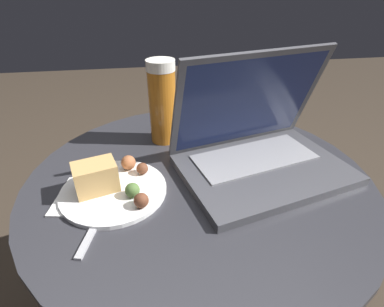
{
  "coord_description": "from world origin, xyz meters",
  "views": [
    {
      "loc": [
        -0.1,
        -0.52,
        0.94
      ],
      "look_at": [
        -0.02,
        -0.02,
        0.64
      ],
      "focal_mm": 28.0,
      "sensor_mm": 36.0,
      "label": 1
    }
  ],
  "objects": [
    {
      "name": "laptop",
      "position": [
        0.13,
        0.01,
        0.62
      ],
      "size": [
        0.4,
        0.33,
        0.25
      ],
      "color": "#47474C",
      "rests_on": "table"
    },
    {
      "name": "fork",
      "position": [
        -0.19,
        -0.08,
        0.57
      ],
      "size": [
        0.07,
        0.2,
        0.0
      ],
      "color": "#B2B2B7",
      "rests_on": "table"
    },
    {
      "name": "beer_glass",
      "position": [
        -0.06,
        0.17,
        0.67
      ],
      "size": [
        0.07,
        0.07,
        0.21
      ],
      "color": "#C6701E",
      "rests_on": "table"
    },
    {
      "name": "table",
      "position": [
        0.0,
        0.0,
        0.4
      ],
      "size": [
        0.74,
        0.74,
        0.57
      ],
      "color": "#9E9EA3",
      "rests_on": "ground_plane"
    },
    {
      "name": "napkin",
      "position": [
        -0.2,
        -0.05,
        0.57
      ],
      "size": [
        0.19,
        0.15,
        0.0
      ],
      "color": "white",
      "rests_on": "table"
    },
    {
      "name": "snack_plate",
      "position": [
        -0.18,
        -0.03,
        0.58
      ],
      "size": [
        0.21,
        0.21,
        0.07
      ],
      "color": "white",
      "rests_on": "table"
    }
  ]
}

